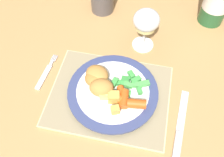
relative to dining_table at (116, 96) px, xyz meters
The scene contains 11 objects.
ground_plane 0.64m from the dining_table, ahead, with size 6.00×6.00×0.00m, color #4C4238.
dining_table is the anchor object (origin of this frame).
placemat 0.11m from the dining_table, 97.79° to the right, with size 0.31×0.25×0.01m.
dinner_plate 0.13m from the dining_table, 84.71° to the right, with size 0.24×0.24×0.02m.
breaded_croquettes 0.15m from the dining_table, 134.27° to the right, with size 0.10×0.11×0.04m.
green_beans_pile 0.14m from the dining_table, 42.12° to the right, with size 0.10×0.09×0.02m.
glazed_carrots 0.16m from the dining_table, 63.85° to the right, with size 0.10×0.06×0.02m.
fork 0.22m from the dining_table, behind, with size 0.02×0.12×0.01m.
table_knife 0.23m from the dining_table, 32.41° to the right, with size 0.03×0.19×0.01m.
wine_glass 0.24m from the dining_table, 69.25° to the left, with size 0.07×0.07×0.13m.
roast_potatoes 0.16m from the dining_table, 89.21° to the right, with size 0.06×0.06×0.03m.
Camera 1 is at (0.07, -0.38, 1.32)m, focal length 40.00 mm.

